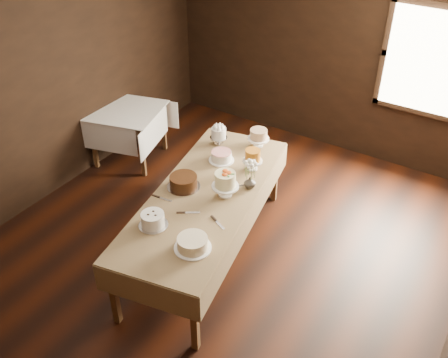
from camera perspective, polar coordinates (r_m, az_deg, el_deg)
floor at (r=5.88m, az=-1.07°, el=-8.55°), size 5.00×6.00×0.01m
ceiling at (r=4.43m, az=-1.48°, el=18.64°), size 5.00×6.00×0.01m
wall_back at (r=7.43m, az=12.09°, el=13.41°), size 5.00×0.02×2.80m
wall_left at (r=6.58m, az=-19.90°, el=9.17°), size 0.02×6.00×2.80m
window at (r=6.99m, az=22.11°, el=12.00°), size 1.10×0.05×1.30m
display_table at (r=5.43m, az=-2.11°, el=-2.22°), size 1.53×2.81×0.82m
side_table at (r=7.29m, az=-10.78°, el=6.94°), size 1.13×1.13×0.78m
cake_meringue at (r=6.20m, az=-0.60°, el=4.79°), size 0.25×0.25×0.23m
cake_speckled at (r=6.17m, az=3.87°, el=4.55°), size 0.28×0.28×0.23m
cake_lattice at (r=5.90m, az=-0.29°, el=2.51°), size 0.30×0.30×0.11m
cake_caramel at (r=5.73m, az=3.21°, el=2.07°), size 0.23×0.23×0.26m
cake_chocolate at (r=5.47m, az=-4.55°, el=-0.35°), size 0.39×0.39×0.14m
cake_flowers at (r=5.30m, az=0.14°, el=-0.73°), size 0.29×0.29×0.29m
cake_swirl at (r=4.99m, az=-7.96°, el=-4.59°), size 0.30×0.30×0.15m
cake_cream at (r=4.72m, az=-3.54°, el=-7.23°), size 0.39×0.39×0.12m
cake_server_a at (r=5.15m, az=-3.52°, el=-3.77°), size 0.21×0.16×0.01m
cake_server_b at (r=4.99m, az=-0.45°, el=-5.17°), size 0.23×0.12×0.01m
cake_server_d at (r=5.51m, az=1.70°, el=-0.78°), size 0.17×0.21×0.01m
cake_server_e at (r=5.35m, az=-6.54°, el=-2.29°), size 0.24×0.05×0.01m
flower_vase at (r=5.46m, az=2.91°, el=-0.38°), size 0.18×0.18×0.13m
flower_bouquet at (r=5.35m, az=2.96°, el=1.25°), size 0.14×0.14×0.20m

